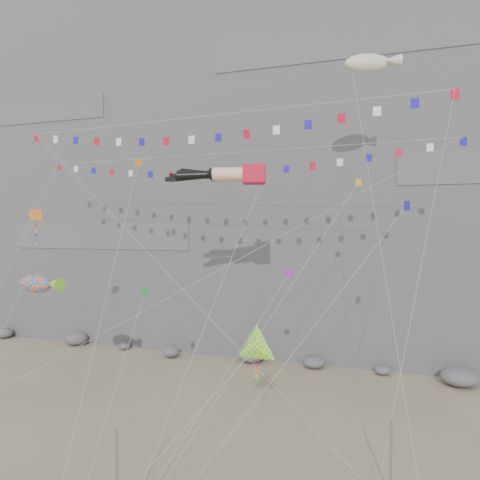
{
  "coord_description": "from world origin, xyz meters",
  "views": [
    {
      "loc": [
        13.2,
        -25.24,
        12.8
      ],
      "look_at": [
        1.57,
        9.0,
        11.86
      ],
      "focal_mm": 35.0,
      "sensor_mm": 36.0,
      "label": 1
    }
  ],
  "objects": [
    {
      "name": "flag_banner_lower",
      "position": [
        1.07,
        3.3,
        20.12
      ],
      "size": [
        29.86,
        7.11,
        23.75
      ],
      "color": "red",
      "rests_on": "ground"
    },
    {
      "name": "anchor_pole_right",
      "position": [
        12.95,
        -2.35,
        1.87
      ],
      "size": [
        0.12,
        0.12,
        3.75
      ],
      "primitive_type": "cylinder",
      "color": "gray",
      "rests_on": "ground"
    },
    {
      "name": "anchor_pole_center",
      "position": [
        2.02,
        -8.5,
        2.13
      ],
      "size": [
        0.12,
        0.12,
        4.27
      ],
      "primitive_type": "cylinder",
      "color": "gray",
      "rests_on": "ground"
    },
    {
      "name": "talus_boulders",
      "position": [
        0.0,
        17.0,
        0.6
      ],
      "size": [
        60.0,
        3.0,
        1.2
      ],
      "primitive_type": null,
      "color": "slate",
      "rests_on": "ground"
    },
    {
      "name": "harlequin_kite",
      "position": [
        -11.94,
        2.26,
        13.67
      ],
      "size": [
        3.09,
        8.26,
        15.66
      ],
      "color": "red",
      "rests_on": "ground"
    },
    {
      "name": "flag_banner_upper",
      "position": [
        -0.07,
        10.15,
        18.8
      ],
      "size": [
        34.56,
        16.15,
        28.17
      ],
      "color": "red",
      "rests_on": "ground"
    },
    {
      "name": "small_kite_e",
      "position": [
        13.45,
        1.9,
        13.78
      ],
      "size": [
        10.69,
        7.68,
        18.57
      ],
      "color": "#1B13AE",
      "rests_on": "ground"
    },
    {
      "name": "small_kite_d",
      "position": [
        10.39,
        6.28,
        15.3
      ],
      "size": [
        8.78,
        14.21,
        22.4
      ],
      "color": "gold",
      "rests_on": "ground"
    },
    {
      "name": "ground",
      "position": [
        0.0,
        0.0,
        0.0
      ],
      "size": [
        120.0,
        120.0,
        0.0
      ],
      "primitive_type": "plane",
      "color": "#9E896D",
      "rests_on": "ground"
    },
    {
      "name": "small_kite_b",
      "position": [
        6.64,
        3.28,
        9.75
      ],
      "size": [
        5.37,
        9.75,
        14.29
      ],
      "color": "purple",
      "rests_on": "ground"
    },
    {
      "name": "small_kite_c",
      "position": [
        -2.72,
        1.9,
        8.45
      ],
      "size": [
        2.97,
        10.55,
        13.27
      ],
      "color": "#16922D",
      "rests_on": "ground"
    },
    {
      "name": "fish_windsock",
      "position": [
        -10.6,
        0.8,
        8.93
      ],
      "size": [
        4.47,
        5.47,
        10.27
      ],
      "color": "#F55A0C",
      "rests_on": "ground"
    },
    {
      "name": "small_kite_a",
      "position": [
        -5.83,
        6.32,
        17.53
      ],
      "size": [
        4.5,
        14.41,
        22.77
      ],
      "color": "orange",
      "rests_on": "ground"
    },
    {
      "name": "blimp_windsock",
      "position": [
        11.02,
        9.5,
        24.48
      ],
      "size": [
        5.57,
        13.03,
        27.33
      ],
      "color": "beige",
      "rests_on": "ground"
    },
    {
      "name": "cliff",
      "position": [
        0.0,
        32.0,
        25.0
      ],
      "size": [
        80.0,
        28.0,
        50.0
      ],
      "primitive_type": "cube",
      "color": "slate",
      "rests_on": "ground"
    },
    {
      "name": "delta_kite",
      "position": [
        6.11,
        -1.74,
        6.44
      ],
      "size": [
        6.28,
        7.78,
        11.0
      ],
      "color": "yellow",
      "rests_on": "ground"
    },
    {
      "name": "legs_kite",
      "position": [
        1.99,
        4.98,
        16.43
      ],
      "size": [
        7.0,
        15.54,
        21.79
      ],
      "rotation": [
        0.0,
        0.0,
        0.25
      ],
      "color": "red",
      "rests_on": "ground"
    }
  ]
}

